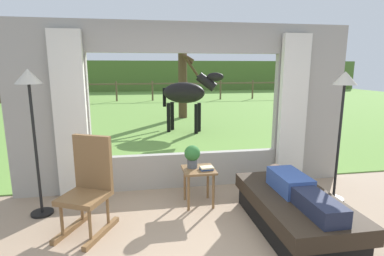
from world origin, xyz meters
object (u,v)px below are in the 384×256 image
Objects in this scene: side_table at (199,175)px; floor_lamp_right at (343,98)px; potted_plant at (192,155)px; rocking_chair at (89,185)px; horse at (187,93)px; book_stack at (207,168)px; pasture_tree at (183,78)px; recliner_sofa at (294,211)px; floor_lamp_left at (30,99)px; reclining_person at (298,189)px.

side_table is 2.24m from floor_lamp_right.
rocking_chair is at bearing -159.32° from potted_plant.
floor_lamp_right is at bearing 41.64° from horse.
pasture_tree is (0.71, 7.33, 0.94)m from book_stack.
recliner_sofa is 2.43m from rocking_chair.
recliner_sofa is at bearing -16.29° from floor_lamp_left.
potted_plant is at bearing 138.18° from reclining_person.
rocking_chair is 2.15× the size of side_table.
pasture_tree reaches higher than potted_plant.
potted_plant is 7.31m from pasture_tree.
book_stack is at bearing -3.03° from floor_lamp_left.
potted_plant reaches higher than book_stack.
floor_lamp_right reaches higher than side_table.
side_table is (1.39, 0.43, -0.12)m from rocking_chair.
side_table is 4.84m from horse.
recliner_sofa is at bearing 89.92° from reclining_person.
floor_lamp_left is 1.02× the size of floor_lamp_right.
reclining_person is 1.28× the size of rocking_chair.
rocking_chair is 0.61× the size of floor_lamp_right.
floor_lamp_right reaches higher than recliner_sofa.
potted_plant is 0.17× the size of floor_lamp_right.
potted_plant is (-1.07, 0.90, 0.48)m from recliner_sofa.
side_table reaches higher than recliner_sofa.
side_table is 0.28× the size of floor_lamp_right.
pasture_tree is at bearing 84.49° from book_stack.
potted_plant is 0.11× the size of pasture_tree.
rocking_chair reaches higher than reclining_person.
potted_plant is 0.18× the size of horse.
reclining_person is 2.42m from rocking_chair.
side_table is 0.29m from potted_plant.
floor_lamp_right is (1.86, -0.14, 0.94)m from book_stack.
side_table is 0.18× the size of pasture_tree.
floor_lamp_right is 0.65× the size of pasture_tree.
pasture_tree is at bearing 68.19° from floor_lamp_left.
pasture_tree reaches higher than side_table.
recliner_sofa is at bearing -40.46° from side_table.
recliner_sofa is at bearing -40.20° from potted_plant.
pasture_tree is (-1.15, 7.47, 0.00)m from floor_lamp_right.
floor_lamp_right is at bearing -7.30° from potted_plant.
book_stack is at bearing 175.67° from floor_lamp_right.
book_stack is 7.43m from pasture_tree.
reclining_person is at bearing -17.15° from floor_lamp_left.
reclining_person is 8.22m from pasture_tree.
potted_plant is 4.75m from horse.
floor_lamp_left is at bearing 163.63° from recliner_sofa.
recliner_sofa is at bearing -41.30° from book_stack.
rocking_chair is 1.29m from floor_lamp_left.
potted_plant is 1.70× the size of book_stack.
rocking_chair is 3.48m from floor_lamp_right.
floor_lamp_right is (1.96, -0.20, 1.06)m from side_table.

